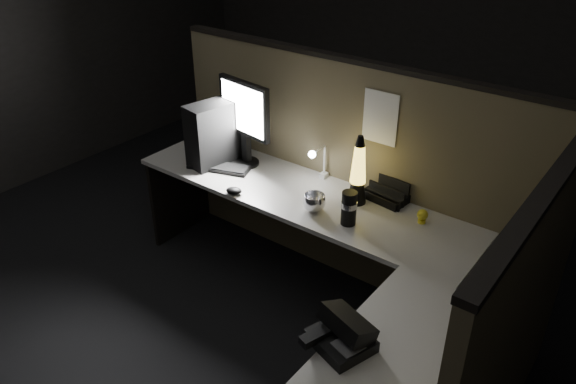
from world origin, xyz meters
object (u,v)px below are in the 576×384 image
Objects in this scene: lava_lamp at (358,175)px; pc_tower at (217,133)px; keyboard at (219,167)px; desk_phone at (342,333)px; monitor at (244,115)px.

pc_tower is at bearing -174.49° from lava_lamp.
lava_lamp is at bearing -8.50° from keyboard.
pc_tower is 1.87m from desk_phone.
keyboard is 1.41× the size of desk_phone.
lava_lamp reaches higher than pc_tower.
desk_phone is at bearing -61.77° from lava_lamp.
desk_phone is at bearing -27.35° from monitor.
lava_lamp is 1.46× the size of desk_phone.
monitor is 1.80m from desk_phone.
pc_tower is 0.24m from monitor.
monitor is (0.17, 0.09, 0.14)m from pc_tower.
pc_tower is 0.23m from keyboard.
monitor is 0.89m from lava_lamp.
keyboard is 0.96× the size of lava_lamp.
pc_tower is 1.05m from lava_lamp.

